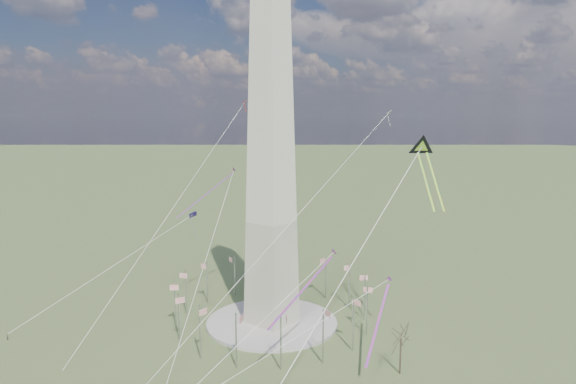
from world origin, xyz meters
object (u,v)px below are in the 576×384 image
Objects in this scene: washington_monument at (271,150)px; kite_delta_black at (423,151)px; person_west at (8,337)px; tree_near at (401,336)px.

washington_monument is 5.59× the size of kite_delta_black.
person_west is 0.08× the size of kite_delta_black.
kite_delta_black is at bearing 23.53° from washington_monument.
washington_monument is 67.40× the size of person_west.
tree_near is 98.66m from person_west.
washington_monument is 82.93m from person_west.
kite_delta_black is (-4.86, 18.42, 39.57)m from tree_near.
washington_monument reaches higher than tree_near.
tree_near is 43.91m from kite_delta_black.
kite_delta_black is at bearing 104.78° from tree_near.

